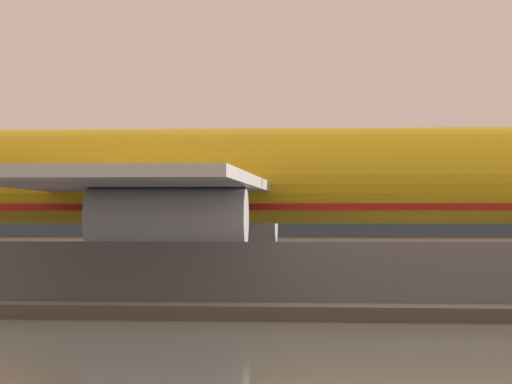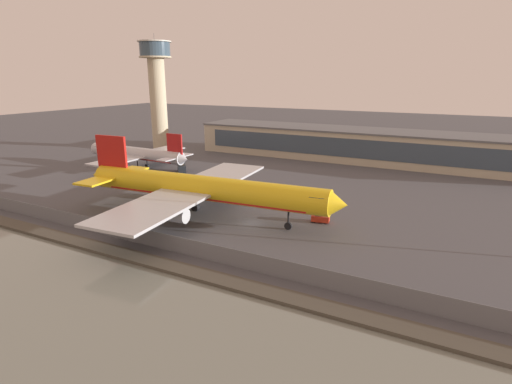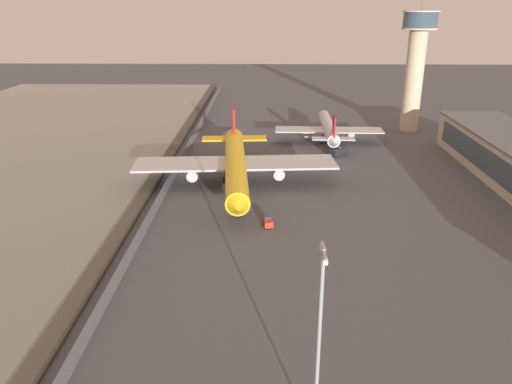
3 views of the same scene
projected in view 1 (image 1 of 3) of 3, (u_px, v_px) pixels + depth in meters
ground_plane at (416, 293)px, 71.40m from camera, size 500.00×500.00×0.00m
shoreline_seawall at (388, 313)px, 51.15m from camera, size 320.00×3.00×0.50m
perimeter_fence at (396, 277)px, 55.62m from camera, size 280.00×0.10×2.63m
cargo_jet_yellow at (196, 180)px, 72.28m from camera, size 53.50×46.55×14.26m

